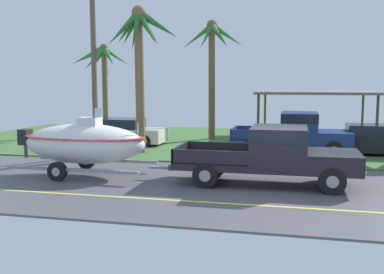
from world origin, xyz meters
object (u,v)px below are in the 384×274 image
at_px(parked_sedan_near, 379,140).
at_px(utility_pole, 94,58).
at_px(palm_tree_near_left, 103,66).
at_px(pickup_truck_towing, 278,153).
at_px(palm_tree_near_right, 213,52).
at_px(parked_pickup_background, 298,132).
at_px(parked_sedan_far, 121,132).
at_px(carport_awning, 315,93).
at_px(boat_on_trailer, 84,143).
at_px(palm_tree_far_left, 140,45).

bearing_deg(parked_sedan_near, utility_pole, -165.44).
bearing_deg(palm_tree_near_left, pickup_truck_towing, -46.56).
bearing_deg(palm_tree_near_right, utility_pole, -120.30).
xyz_separation_m(parked_pickup_background, palm_tree_near_right, (-4.73, 4.49, 3.88)).
bearing_deg(pickup_truck_towing, palm_tree_near_left, 133.44).
relative_size(palm_tree_near_right, utility_pole, 0.81).
relative_size(parked_sedan_far, palm_tree_near_right, 0.68).
distance_m(parked_pickup_background, parked_sedan_far, 9.23).
bearing_deg(pickup_truck_towing, utility_pole, 154.17).
distance_m(parked_sedan_near, carport_awning, 6.36).
relative_size(pickup_truck_towing, utility_pole, 0.72).
height_order(boat_on_trailer, parked_pickup_background, boat_on_trailer).
height_order(parked_sedan_far, utility_pole, utility_pole).
bearing_deg(utility_pole, parked_pickup_background, 15.19).
relative_size(parked_sedan_near, utility_pole, 0.52).
bearing_deg(palm_tree_far_left, parked_pickup_background, 10.15).
height_order(parked_pickup_background, palm_tree_near_right, palm_tree_near_right).
bearing_deg(parked_sedan_far, pickup_truck_towing, -42.48).
distance_m(boat_on_trailer, palm_tree_near_left, 13.11).
xyz_separation_m(pickup_truck_towing, parked_sedan_far, (-8.46, 7.75, -0.37)).
bearing_deg(carport_awning, palm_tree_near_left, -177.05).
height_order(parked_sedan_near, palm_tree_far_left, palm_tree_far_left).
distance_m(parked_sedan_near, parked_sedan_far, 12.68).
distance_m(pickup_truck_towing, palm_tree_near_left, 16.69).
relative_size(parked_pickup_background, parked_sedan_near, 1.25).
height_order(parked_sedan_far, palm_tree_near_left, palm_tree_near_left).
bearing_deg(boat_on_trailer, palm_tree_far_left, 86.16).
bearing_deg(parked_sedan_far, carport_awning, 25.59).
height_order(palm_tree_near_left, utility_pole, utility_pole).
relative_size(carport_awning, utility_pole, 0.78).
height_order(pickup_truck_towing, palm_tree_near_right, palm_tree_near_right).
height_order(parked_pickup_background, palm_tree_near_left, palm_tree_near_left).
bearing_deg(palm_tree_far_left, utility_pole, -147.05).
height_order(boat_on_trailer, parked_sedan_far, boat_on_trailer).
bearing_deg(pickup_truck_towing, parked_pickup_background, 84.15).
bearing_deg(parked_sedan_far, parked_pickup_background, -9.09).
bearing_deg(parked_pickup_background, palm_tree_far_left, -169.85).
relative_size(palm_tree_far_left, utility_pole, 0.80).
xyz_separation_m(parked_sedan_near, palm_tree_near_left, (-15.45, 4.77, 3.63)).
height_order(pickup_truck_towing, parked_pickup_background, parked_pickup_background).
distance_m(boat_on_trailer, carport_awning, 15.09).
relative_size(boat_on_trailer, utility_pole, 0.69).
bearing_deg(palm_tree_far_left, palm_tree_near_right, 68.28).
distance_m(parked_sedan_far, utility_pole, 5.31).
height_order(boat_on_trailer, palm_tree_far_left, palm_tree_far_left).
xyz_separation_m(carport_awning, utility_pole, (-9.64, -8.62, 1.70)).
xyz_separation_m(parked_pickup_background, palm_tree_near_left, (-11.90, 5.59, 3.24)).
xyz_separation_m(parked_sedan_near, palm_tree_near_right, (-8.29, 3.67, 4.27)).
height_order(parked_sedan_near, palm_tree_near_right, palm_tree_near_right).
relative_size(carport_awning, palm_tree_near_right, 0.96).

